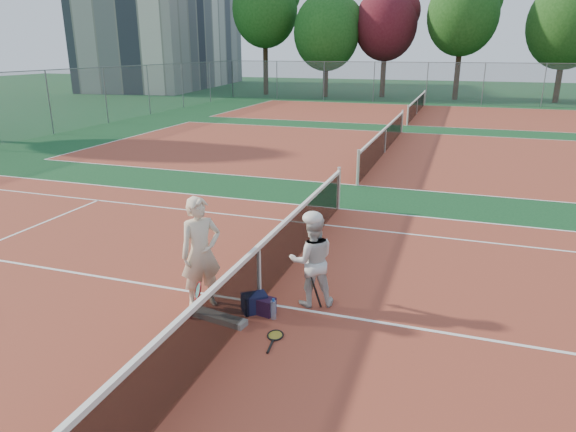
% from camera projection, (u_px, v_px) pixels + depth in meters
% --- Properties ---
extents(ground, '(130.00, 130.00, 0.00)m').
position_uv_depth(ground, '(260.00, 303.00, 8.37)').
color(ground, '#103E1E').
rests_on(ground, ground).
extents(court_main, '(23.77, 10.97, 0.01)m').
position_uv_depth(court_main, '(260.00, 303.00, 8.37)').
color(court_main, brown).
rests_on(court_main, ground).
extents(court_far_a, '(23.77, 10.97, 0.01)m').
position_uv_depth(court_far_a, '(385.00, 152.00, 20.53)').
color(court_far_a, brown).
rests_on(court_far_a, ground).
extents(court_far_b, '(23.77, 10.97, 0.01)m').
position_uv_depth(court_far_b, '(417.00, 114.00, 32.68)').
color(court_far_b, brown).
rests_on(court_far_b, ground).
extents(net_main, '(0.10, 10.98, 1.02)m').
position_uv_depth(net_main, '(259.00, 274.00, 8.21)').
color(net_main, black).
rests_on(net_main, ground).
extents(net_far_a, '(0.10, 10.98, 1.02)m').
position_uv_depth(net_far_a, '(385.00, 140.00, 20.37)').
color(net_far_a, black).
rests_on(net_far_a, ground).
extents(net_far_b, '(0.10, 10.98, 1.02)m').
position_uv_depth(net_far_b, '(417.00, 106.00, 32.52)').
color(net_far_b, black).
rests_on(net_far_b, ground).
extents(fence_back, '(32.00, 0.06, 3.00)m').
position_uv_depth(fence_back, '(427.00, 83.00, 38.52)').
color(fence_back, slate).
rests_on(fence_back, ground).
extents(apartment_block, '(12.96, 23.18, 15.00)m').
position_uv_depth(apartment_block, '(167.00, 14.00, 54.20)').
color(apartment_block, beige).
rests_on(apartment_block, ground).
extents(player_a, '(0.77, 0.78, 1.82)m').
position_uv_depth(player_a, '(201.00, 253.00, 8.03)').
color(player_a, beige).
rests_on(player_a, ground).
extents(player_b, '(0.90, 0.82, 1.51)m').
position_uv_depth(player_b, '(312.00, 261.00, 8.13)').
color(player_b, silver).
rests_on(player_b, ground).
extents(racket_red, '(0.33, 0.34, 0.58)m').
position_uv_depth(racket_red, '(199.00, 300.00, 7.84)').
color(racket_red, maroon).
rests_on(racket_red, ground).
extents(racket_black_held, '(0.29, 0.33, 0.58)m').
position_uv_depth(racket_black_held, '(313.00, 291.00, 8.14)').
color(racket_black_held, black).
rests_on(racket_black_held, ground).
extents(racket_spare, '(0.34, 0.63, 0.03)m').
position_uv_depth(racket_spare, '(275.00, 335.00, 7.40)').
color(racket_spare, black).
rests_on(racket_spare, ground).
extents(sports_bag_navy, '(0.46, 0.44, 0.30)m').
position_uv_depth(sports_bag_navy, '(254.00, 303.00, 8.06)').
color(sports_bag_navy, black).
rests_on(sports_bag_navy, ground).
extents(sports_bag_purple, '(0.36, 0.28, 0.26)m').
position_uv_depth(sports_bag_purple, '(264.00, 306.00, 8.00)').
color(sports_bag_purple, black).
rests_on(sports_bag_purple, ground).
extents(net_cover_canvas, '(0.93, 0.36, 0.10)m').
position_uv_depth(net_cover_canvas, '(219.00, 318.00, 7.81)').
color(net_cover_canvas, slate).
rests_on(net_cover_canvas, ground).
extents(water_bottle, '(0.09, 0.09, 0.30)m').
position_uv_depth(water_bottle, '(273.00, 310.00, 7.84)').
color(water_bottle, '#AABFD7').
rests_on(water_bottle, ground).
extents(tree_back_0, '(5.67, 5.67, 10.49)m').
position_uv_depth(tree_back_0, '(265.00, 9.00, 44.44)').
color(tree_back_0, '#382314').
rests_on(tree_back_0, ground).
extents(tree_back_1, '(5.48, 5.48, 8.43)m').
position_uv_depth(tree_back_1, '(327.00, 32.00, 42.70)').
color(tree_back_1, '#382314').
rests_on(tree_back_1, ground).
extents(tree_back_maroon, '(5.14, 5.14, 8.85)m').
position_uv_depth(tree_back_maroon, '(386.00, 24.00, 42.30)').
color(tree_back_maroon, '#382314').
rests_on(tree_back_maroon, ground).
extents(tree_back_3, '(5.47, 5.47, 9.63)m').
position_uv_depth(tree_back_3, '(463.00, 15.00, 39.91)').
color(tree_back_3, '#382314').
rests_on(tree_back_3, ground).
extents(tree_back_4, '(5.72, 5.72, 8.99)m').
position_uv_depth(tree_back_4, '(567.00, 24.00, 37.96)').
color(tree_back_4, '#382314').
rests_on(tree_back_4, ground).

